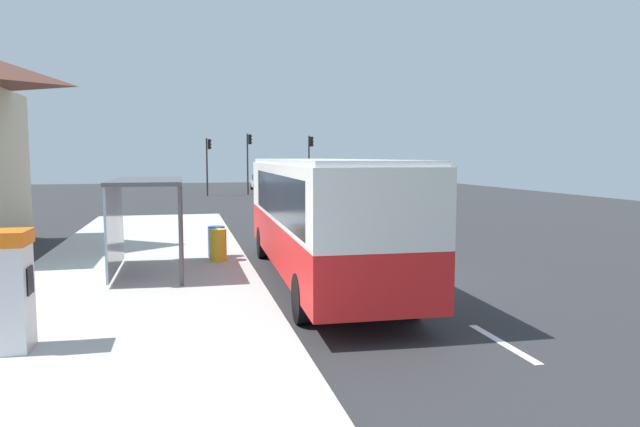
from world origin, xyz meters
TOP-DOWN VIEW (x-y plane):
  - ground_plane at (0.00, 14.00)m, footprint 56.00×92.00m
  - sidewalk_platform at (-6.40, 2.00)m, footprint 6.20×30.00m
  - lane_stripe_seg_0 at (0.25, -6.00)m, footprint 0.16×2.20m
  - lane_stripe_seg_1 at (0.25, -1.00)m, footprint 0.16×2.20m
  - lane_stripe_seg_2 at (0.25, 4.00)m, footprint 0.16×2.20m
  - lane_stripe_seg_3 at (0.25, 9.00)m, footprint 0.16×2.20m
  - lane_stripe_seg_4 at (0.25, 14.00)m, footprint 0.16×2.20m
  - lane_stripe_seg_5 at (0.25, 19.00)m, footprint 0.16×2.20m
  - lane_stripe_seg_6 at (0.25, 24.00)m, footprint 0.16×2.20m
  - lane_stripe_seg_7 at (0.25, 29.00)m, footprint 0.16×2.20m
  - bus at (-1.71, -0.29)m, footprint 2.84×11.08m
  - white_van at (2.20, 20.50)m, footprint 2.09×5.23m
  - sedan_near at (2.30, 34.59)m, footprint 2.04×4.49m
  - sedan_far at (2.30, 41.74)m, footprint 1.93×4.44m
  - ticket_machine at (-7.90, -4.97)m, footprint 0.66×0.76m
  - recycling_bin_yellow at (-4.20, 2.43)m, footprint 0.52×0.52m
  - recycling_bin_blue at (-4.20, 3.13)m, footprint 0.52×0.52m
  - traffic_light_near_side at (5.50, 33.87)m, footprint 0.49×0.28m
  - traffic_light_far_side at (-3.10, 34.67)m, footprint 0.49×0.28m
  - traffic_light_median at (0.40, 35.47)m, footprint 0.49×0.28m
  - bus_shelter at (-6.41, 1.10)m, footprint 1.80×4.00m

SIDE VIEW (x-z plane):
  - ground_plane at x=0.00m, z-range -0.04..0.00m
  - lane_stripe_seg_0 at x=0.25m, z-range 0.00..0.01m
  - lane_stripe_seg_1 at x=0.25m, z-range 0.00..0.01m
  - lane_stripe_seg_2 at x=0.25m, z-range 0.00..0.01m
  - lane_stripe_seg_3 at x=0.25m, z-range 0.00..0.01m
  - lane_stripe_seg_4 at x=0.25m, z-range 0.00..0.01m
  - lane_stripe_seg_5 at x=0.25m, z-range 0.00..0.01m
  - lane_stripe_seg_6 at x=0.25m, z-range 0.00..0.01m
  - lane_stripe_seg_7 at x=0.25m, z-range 0.00..0.01m
  - sidewalk_platform at x=-6.40m, z-range 0.00..0.18m
  - recycling_bin_yellow at x=-4.20m, z-range 0.18..1.13m
  - recycling_bin_blue at x=-4.20m, z-range 0.18..1.13m
  - sedan_near at x=2.30m, z-range 0.03..1.55m
  - sedan_far at x=2.30m, z-range 0.03..1.55m
  - ticket_machine at x=-7.90m, z-range 0.20..2.14m
  - white_van at x=2.20m, z-range 0.19..2.49m
  - bus at x=-1.71m, z-range 0.24..3.45m
  - bus_shelter at x=-6.41m, z-range 0.85..3.35m
  - traffic_light_far_side at x=-3.10m, z-range 0.81..5.64m
  - traffic_light_near_side at x=5.50m, z-range 0.83..5.91m
  - traffic_light_median at x=0.40m, z-range 0.85..6.13m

